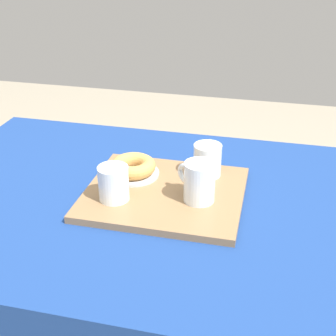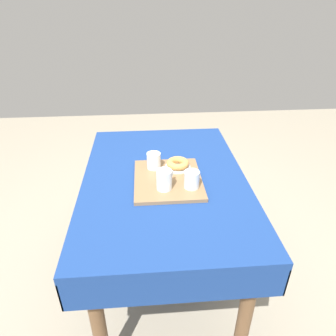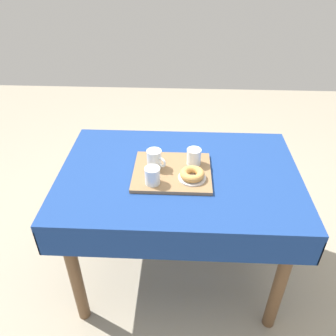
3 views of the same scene
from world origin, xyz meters
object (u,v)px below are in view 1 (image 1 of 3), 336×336
tea_mug_left (199,183)px  water_glass_far (114,185)px  sugar_donut_left (133,166)px  dining_table (150,237)px  donut_plate_left (133,173)px  serving_tray (165,194)px  water_glass_near (207,161)px

tea_mug_left → water_glass_far: 0.20m
tea_mug_left → sugar_donut_left: size_ratio=0.85×
tea_mug_left → sugar_donut_left: 0.21m
dining_table → donut_plate_left: donut_plate_left is taller
dining_table → donut_plate_left: (-0.06, 0.07, 0.14)m
serving_tray → water_glass_near: bearing=50.1°
dining_table → tea_mug_left: size_ratio=12.02×
serving_tray → sugar_donut_left: (-0.10, 0.06, 0.03)m
tea_mug_left → sugar_donut_left: (-0.19, 0.08, -0.02)m
tea_mug_left → water_glass_near: tea_mug_left is taller
water_glass_far → donut_plate_left: size_ratio=0.63×
water_glass_far → donut_plate_left: water_glass_far is taller
dining_table → sugar_donut_left: size_ratio=10.23×
dining_table → tea_mug_left: (0.12, -0.01, 0.18)m
tea_mug_left → donut_plate_left: (-0.19, 0.08, -0.04)m
dining_table → serving_tray: serving_tray is taller
donut_plate_left → serving_tray: bearing=-31.2°
serving_tray → water_glass_far: water_glass_far is taller
dining_table → donut_plate_left: 0.17m
water_glass_far → serving_tray: bearing=31.4°
serving_tray → donut_plate_left: 0.12m
tea_mug_left → donut_plate_left: size_ratio=0.74×
dining_table → serving_tray: size_ratio=3.14×
tea_mug_left → water_glass_far: bearing=-167.9°
serving_tray → water_glass_far: 0.13m
dining_table → sugar_donut_left: sugar_donut_left is taller
tea_mug_left → sugar_donut_left: tea_mug_left is taller
water_glass_near → water_glass_far: same height
dining_table → water_glass_near: water_glass_near is taller
water_glass_far → donut_plate_left: 0.13m
sugar_donut_left → donut_plate_left: bearing=0.0°
dining_table → donut_plate_left: bearing=130.1°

